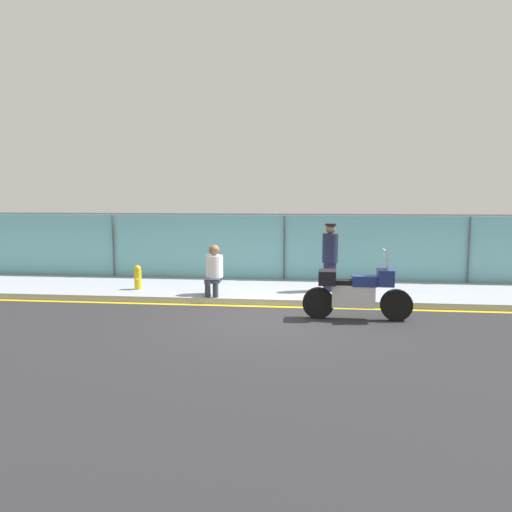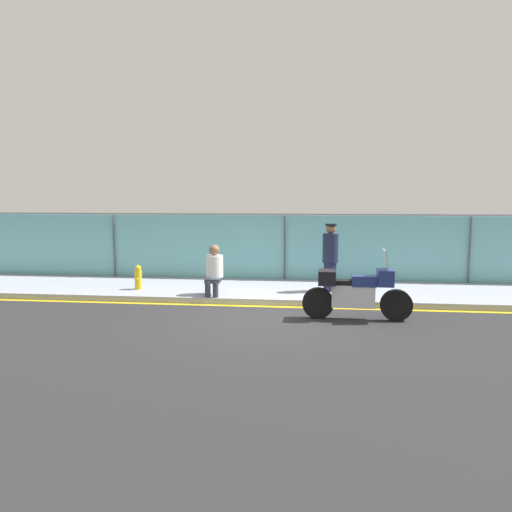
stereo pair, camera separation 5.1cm
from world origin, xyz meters
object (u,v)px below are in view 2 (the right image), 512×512
object	(u,v)px
motorcycle	(356,291)
person_seated_on_curb	(214,268)
fire_hydrant	(138,277)
officer_standing	(330,257)

from	to	relation	value
motorcycle	person_seated_on_curb	xyz separation A→B (m)	(-3.34, 1.54, 0.22)
fire_hydrant	motorcycle	bearing A→B (deg)	-20.33
person_seated_on_curb	motorcycle	bearing A→B (deg)	-24.79
motorcycle	person_seated_on_curb	size ratio (longest dim) A/B	1.84
motorcycle	person_seated_on_curb	bearing A→B (deg)	156.26
person_seated_on_curb	fire_hydrant	size ratio (longest dim) A/B	1.95
officer_standing	person_seated_on_curb	distance (m)	3.00
motorcycle	officer_standing	distance (m)	2.45
person_seated_on_curb	fire_hydrant	world-z (taller)	person_seated_on_curb
motorcycle	officer_standing	world-z (taller)	officer_standing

